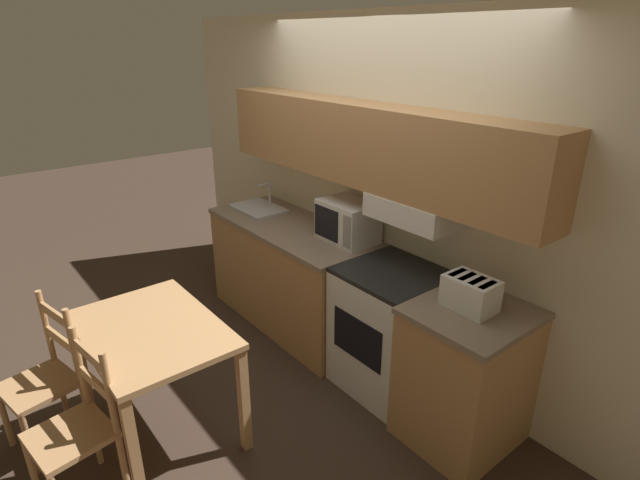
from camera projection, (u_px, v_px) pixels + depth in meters
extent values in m
plane|color=#3D2D23|center=(370.00, 337.00, 4.23)|extent=(16.00, 16.00, 0.00)
cube|color=beige|center=(379.00, 193.00, 3.77)|extent=(5.31, 0.05, 2.55)
cube|color=tan|center=(363.00, 144.00, 3.51)|extent=(2.91, 0.32, 0.56)
cube|color=white|center=(414.00, 210.00, 3.28)|extent=(0.62, 0.34, 0.16)
cube|color=tan|center=(292.00, 276.00, 4.34)|extent=(1.62, 0.67, 0.88)
cube|color=#84705B|center=(291.00, 227.00, 4.17)|extent=(1.64, 0.69, 0.04)
cube|color=tan|center=(464.00, 378.00, 3.05)|extent=(0.61, 0.67, 0.88)
cube|color=#84705B|center=(473.00, 313.00, 2.87)|extent=(0.63, 0.69, 0.04)
cube|color=white|center=(390.00, 331.00, 3.52)|extent=(0.65, 0.63, 0.88)
cube|color=black|center=(393.00, 273.00, 3.35)|extent=(0.65, 0.63, 0.03)
cube|color=black|center=(357.00, 339.00, 3.31)|extent=(0.46, 0.01, 0.31)
cylinder|color=black|center=(365.00, 269.00, 3.38)|extent=(0.09, 0.09, 0.01)
cylinder|color=black|center=(397.00, 285.00, 3.16)|extent=(0.09, 0.09, 0.01)
cylinder|color=black|center=(391.00, 260.00, 3.52)|extent=(0.09, 0.09, 0.01)
cylinder|color=black|center=(423.00, 274.00, 3.31)|extent=(0.09, 0.09, 0.01)
cube|color=white|center=(348.00, 221.00, 3.80)|extent=(0.43, 0.31, 0.31)
cube|color=black|center=(326.00, 223.00, 3.75)|extent=(0.27, 0.01, 0.24)
cube|color=gray|center=(347.00, 232.00, 3.58)|extent=(0.08, 0.01, 0.24)
cube|color=white|center=(470.00, 293.00, 2.85)|extent=(0.29, 0.20, 0.19)
cube|color=black|center=(450.00, 280.00, 2.95)|extent=(0.01, 0.02, 0.02)
cube|color=black|center=(458.00, 273.00, 2.89)|extent=(0.04, 0.14, 0.01)
cube|color=black|center=(467.00, 277.00, 2.84)|extent=(0.04, 0.14, 0.01)
cube|color=black|center=(477.00, 281.00, 2.79)|extent=(0.04, 0.14, 0.01)
cube|color=black|center=(488.00, 285.00, 2.75)|extent=(0.04, 0.14, 0.01)
cube|color=#B7BABF|center=(258.00, 208.00, 4.53)|extent=(0.50, 0.34, 0.02)
cube|color=#4C4F54|center=(257.00, 208.00, 4.51)|extent=(0.43, 0.26, 0.01)
cylinder|color=#B7BABF|center=(270.00, 194.00, 4.56)|extent=(0.02, 0.02, 0.20)
cylinder|color=#B7BABF|center=(264.00, 185.00, 4.49)|extent=(0.02, 0.12, 0.02)
cube|color=tan|center=(151.00, 330.00, 2.98)|extent=(1.04, 0.73, 0.04)
cube|color=tan|center=(82.00, 365.00, 3.29)|extent=(0.06, 0.06, 0.73)
cube|color=tan|center=(134.00, 454.00, 2.59)|extent=(0.06, 0.06, 0.73)
cube|color=tan|center=(176.00, 331.00, 3.67)|extent=(0.06, 0.06, 0.73)
cube|color=tan|center=(244.00, 400.00, 2.97)|extent=(0.06, 0.06, 0.73)
cube|color=tan|center=(39.00, 385.00, 2.98)|extent=(0.45, 0.45, 0.03)
cylinder|color=tan|center=(46.00, 326.00, 3.10)|extent=(0.04, 0.04, 0.49)
cylinder|color=tan|center=(73.00, 346.00, 2.90)|extent=(0.04, 0.04, 0.49)
cube|color=tan|center=(54.00, 314.00, 2.95)|extent=(0.34, 0.09, 0.06)
cube|color=tan|center=(60.00, 339.00, 3.01)|extent=(0.34, 0.09, 0.06)
cylinder|color=tan|center=(5.00, 418.00, 3.04)|extent=(0.04, 0.04, 0.42)
cylinder|color=tan|center=(29.00, 445.00, 2.84)|extent=(0.04, 0.04, 0.42)
cylinder|color=tan|center=(62.00, 390.00, 3.29)|extent=(0.04, 0.04, 0.42)
cylinder|color=tan|center=(88.00, 413.00, 3.09)|extent=(0.04, 0.04, 0.42)
cube|color=tan|center=(70.00, 436.00, 2.61)|extent=(0.43, 0.43, 0.03)
cylinder|color=tan|center=(80.00, 366.00, 2.73)|extent=(0.04, 0.04, 0.49)
cylinder|color=tan|center=(110.00, 394.00, 2.52)|extent=(0.04, 0.04, 0.49)
cube|color=tan|center=(89.00, 356.00, 2.57)|extent=(0.34, 0.07, 0.06)
cube|color=tan|center=(95.00, 383.00, 2.63)|extent=(0.34, 0.07, 0.06)
cylinder|color=tan|center=(32.00, 470.00, 2.68)|extent=(0.04, 0.04, 0.42)
cylinder|color=tan|center=(95.00, 435.00, 2.92)|extent=(0.04, 0.04, 0.42)
cylinder|color=tan|center=(124.00, 467.00, 2.70)|extent=(0.04, 0.04, 0.42)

